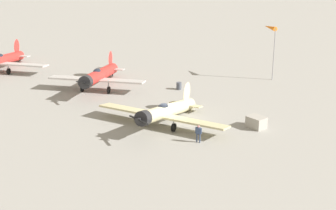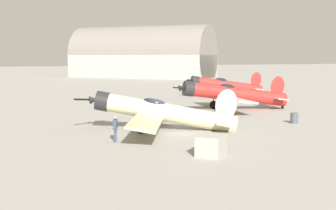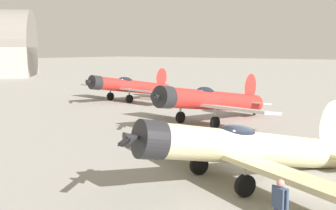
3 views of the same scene
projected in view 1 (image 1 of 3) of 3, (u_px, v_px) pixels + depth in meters
ground_plane at (168, 122)px, 53.31m from camera, size 400.00×400.00×0.00m
airplane_foreground at (165, 112)px, 52.44m from camera, size 12.83×11.18×3.28m
airplane_mid_apron at (99, 76)px, 62.61m from camera, size 11.16×11.96×3.36m
airplane_far_line at (1, 60)px, 69.55m from camera, size 12.79×10.92×3.23m
ground_crew_mechanic at (198, 132)px, 48.46m from camera, size 0.59×0.39×1.63m
equipment_crate at (256, 122)px, 51.91m from camera, size 2.09×2.09×1.10m
fuel_drum at (179, 86)px, 62.88m from camera, size 0.63×0.63×0.83m
windsock_mast at (270, 30)px, 65.43m from camera, size 1.56×2.23×6.49m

